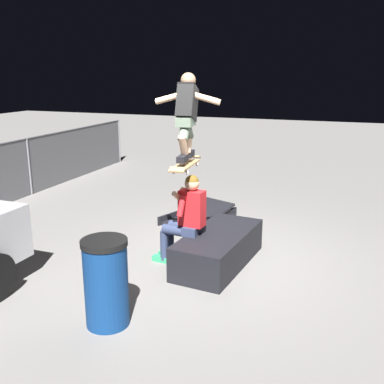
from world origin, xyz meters
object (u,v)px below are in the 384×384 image
Objects in this scene: kicker_ramp at (198,217)px; trash_bin at (106,282)px; ledge_box_main at (219,248)px; skateboard at (186,164)px; person_sitting_on_ledge at (185,215)px; skater_airborne at (187,112)px.

trash_bin is (-3.64, -0.25, 0.43)m from kicker_ramp.
trash_bin is (-1.90, 0.67, 0.25)m from ledge_box_main.
kicker_ramp is at bearing 14.43° from skateboard.
person_sitting_on_ledge is 0.88× the size of kicker_ramp.
skater_airborne is 2.45m from trash_bin.
trash_bin is at bearing 172.03° from skateboard.
skateboard reaches higher than person_sitting_on_ledge.
person_sitting_on_ledge is at bearing -166.03° from kicker_ramp.
kicker_ramp is (1.90, 0.49, -1.39)m from skateboard.
ledge_box_main is 1.30m from skateboard.
skateboard reaches higher than trash_bin.
skateboard is (-0.17, 0.43, 1.21)m from ledge_box_main.
person_sitting_on_ledge is at bearing 47.87° from skateboard.
skater_airborne is at bearing -165.35° from kicker_ramp.
person_sitting_on_ledge is 1.17× the size of skater_airborne.
skateboard is 0.69m from skater_airborne.
person_sitting_on_ledge is 1.34× the size of trash_bin.
ledge_box_main is 1.49× the size of skater_airborne.
trash_bin is (-1.74, 0.24, -0.96)m from skateboard.
person_sitting_on_ledge is at bearing 159.45° from skater_airborne.
skateboard is 0.93× the size of skater_airborne.
skater_airborne is 0.76× the size of kicker_ramp.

